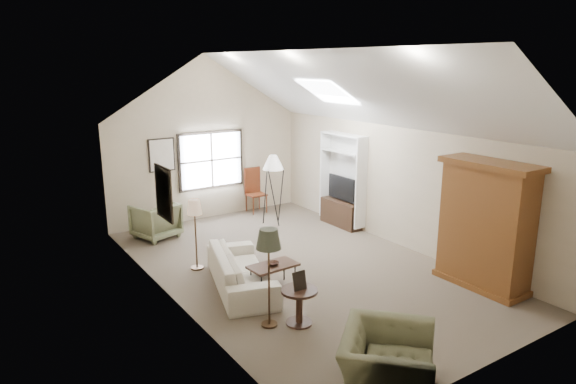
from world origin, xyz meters
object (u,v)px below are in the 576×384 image
armoire (486,225)px  armchair_far (156,221)px  sofa (241,270)px  armchair_near (387,365)px  coffee_table (273,276)px  side_chair (256,191)px  side_table (299,307)px

armoire → armchair_far: (-3.84, 5.58, -0.70)m
sofa → armchair_near: 3.54m
armoire → coffee_table: (-3.08, 1.91, -0.89)m
sofa → coffee_table: 0.56m
side_chair → sofa: bearing=-121.9°
armchair_far → coffee_table: size_ratio=1.04×
armchair_near → armchair_far: armchair_far is taller
armchair_far → coffee_table: (0.76, -3.67, -0.18)m
armoire → armchair_near: 3.83m
side_chair → armoire: bearing=-79.4°
coffee_table → side_table: bearing=-105.0°
armchair_near → coffee_table: 3.25m
side_table → armchair_far: bearing=94.9°
sofa → armchair_far: 3.36m
armchair_far → side_table: 4.96m
armchair_near → side_chair: size_ratio=1.03×
armoire → armchair_far: 6.81m
armoire → coffee_table: 3.73m
armoire → side_chair: armoire is taller
armoire → armchair_far: bearing=124.5°
sofa → side_table: (0.10, -1.60, -0.05)m
armchair_far → side_chair: bearing=172.6°
armchair_near → side_chair: side_chair is taller
armchair_far → side_table: (0.42, -4.94, -0.12)m
armchair_far → coffee_table: armchair_far is taller
sofa → side_chair: side_chair is taller
armoire → coffee_table: size_ratio=2.63×
sofa → side_chair: (2.55, 3.86, 0.26)m
armchair_far → sofa: bearing=77.9°
armchair_near → side_table: (0.11, 1.94, -0.11)m
armchair_far → armchair_near: bearing=75.0°
armoire → armchair_far: armoire is taller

